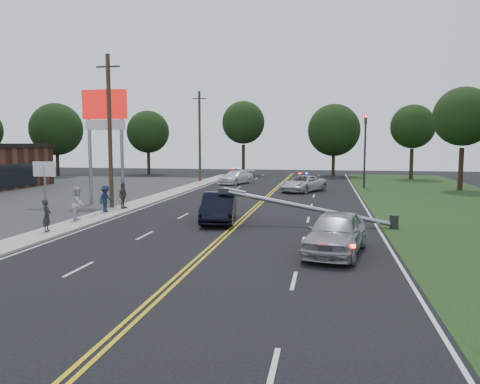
% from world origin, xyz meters
% --- Properties ---
extents(ground, '(120.00, 120.00, 0.00)m').
position_xyz_m(ground, '(0.00, 0.00, 0.00)').
color(ground, black).
rests_on(ground, ground).
extents(sidewalk, '(1.80, 70.00, 0.12)m').
position_xyz_m(sidewalk, '(-8.40, 10.00, 0.06)').
color(sidewalk, '#ABA69A').
rests_on(sidewalk, ground).
extents(centerline_yellow, '(0.36, 80.00, 0.00)m').
position_xyz_m(centerline_yellow, '(0.00, 10.00, 0.01)').
color(centerline_yellow, gold).
rests_on(centerline_yellow, ground).
extents(pylon_sign, '(3.20, 0.35, 8.00)m').
position_xyz_m(pylon_sign, '(-10.50, 14.00, 6.00)').
color(pylon_sign, gray).
rests_on(pylon_sign, ground).
extents(small_sign, '(1.60, 0.14, 3.10)m').
position_xyz_m(small_sign, '(-14.00, 12.00, 2.33)').
color(small_sign, gray).
rests_on(small_sign, ground).
extents(traffic_signal, '(0.28, 0.41, 7.05)m').
position_xyz_m(traffic_signal, '(8.30, 30.00, 4.21)').
color(traffic_signal, '#2D2D30').
rests_on(traffic_signal, ground).
extents(fallen_streetlight, '(9.36, 0.44, 1.91)m').
position_xyz_m(fallen_streetlight, '(4.19, 8.00, 0.92)').
color(fallen_streetlight, '#2D2D30').
rests_on(fallen_streetlight, ground).
extents(utility_pole_mid, '(1.60, 0.28, 10.00)m').
position_xyz_m(utility_pole_mid, '(-9.20, 12.00, 5.08)').
color(utility_pole_mid, '#382619').
rests_on(utility_pole_mid, ground).
extents(utility_pole_far, '(1.60, 0.28, 10.00)m').
position_xyz_m(utility_pole_far, '(-9.20, 34.00, 5.08)').
color(utility_pole_far, '#382619').
rests_on(utility_pole_far, ground).
extents(tree_4, '(6.77, 6.77, 9.51)m').
position_xyz_m(tree_4, '(-30.04, 39.57, 6.11)').
color(tree_4, black).
rests_on(tree_4, ground).
extents(tree_5, '(5.81, 5.81, 8.78)m').
position_xyz_m(tree_5, '(-19.53, 44.93, 5.86)').
color(tree_5, black).
rests_on(tree_5, ground).
extents(tree_6, '(5.81, 5.81, 10.02)m').
position_xyz_m(tree_6, '(-6.51, 46.76, 7.10)').
color(tree_6, black).
rests_on(tree_6, ground).
extents(tree_7, '(6.78, 6.78, 9.40)m').
position_xyz_m(tree_7, '(5.59, 46.04, 6.00)').
color(tree_7, black).
rests_on(tree_7, ground).
extents(tree_8, '(5.23, 5.23, 8.92)m').
position_xyz_m(tree_8, '(14.75, 42.48, 6.28)').
color(tree_8, black).
rests_on(tree_8, ground).
extents(tree_9, '(5.34, 5.34, 9.41)m').
position_xyz_m(tree_9, '(16.83, 29.29, 6.72)').
color(tree_9, black).
rests_on(tree_9, ground).
extents(crashed_sedan, '(2.43, 5.12, 1.62)m').
position_xyz_m(crashed_sedan, '(-1.12, 8.35, 0.81)').
color(crashed_sedan, black).
rests_on(crashed_sedan, ground).
extents(waiting_sedan, '(2.87, 5.20, 1.67)m').
position_xyz_m(waiting_sedan, '(5.06, 1.98, 0.84)').
color(waiting_sedan, '#9D9FA4').
rests_on(waiting_sedan, ground).
extents(emergency_a, '(4.52, 5.75, 1.45)m').
position_xyz_m(emergency_a, '(2.66, 25.43, 0.73)').
color(emergency_a, silver).
rests_on(emergency_a, ground).
extents(emergency_b, '(3.64, 5.33, 1.43)m').
position_xyz_m(emergency_b, '(-4.78, 32.29, 0.72)').
color(emergency_b, white).
rests_on(emergency_b, ground).
extents(bystander_a, '(0.49, 0.63, 1.55)m').
position_xyz_m(bystander_a, '(-8.43, 3.51, 0.89)').
color(bystander_a, '#25242C').
rests_on(bystander_a, sidewalk).
extents(bystander_b, '(0.90, 1.04, 1.83)m').
position_xyz_m(bystander_b, '(-8.72, 6.94, 1.03)').
color(bystander_b, silver).
rests_on(bystander_b, sidewalk).
extents(bystander_c, '(0.83, 1.17, 1.64)m').
position_xyz_m(bystander_c, '(-8.62, 9.99, 0.94)').
color(bystander_c, '#19233E').
rests_on(bystander_c, sidewalk).
extents(bystander_d, '(0.42, 0.99, 1.69)m').
position_xyz_m(bystander_d, '(-8.26, 11.68, 0.97)').
color(bystander_d, '#554A44').
rests_on(bystander_d, sidewalk).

